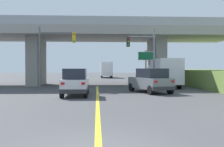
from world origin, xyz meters
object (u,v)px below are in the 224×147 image
object	(u,v)px
suv_lead	(75,82)
traffic_signal_nearside	(145,51)
box_truck	(164,72)
highway_sign	(146,60)
suv_crossing	(150,81)
traffic_signal_farside	(52,49)
semi_truck_distant	(106,70)

from	to	relation	value
suv_lead	traffic_signal_nearside	xyz separation A→B (m)	(6.24, 5.84, 2.65)
suv_lead	box_truck	bearing A→B (deg)	42.71
suv_lead	highway_sign	distance (m)	12.18
traffic_signal_nearside	box_truck	bearing A→B (deg)	41.73
suv_crossing	highway_sign	bearing A→B (deg)	65.13
box_truck	highway_sign	world-z (taller)	highway_sign
box_truck	highway_sign	xyz separation A→B (m)	(-1.64, 1.74, 1.39)
box_truck	traffic_signal_farside	distance (m)	11.80
box_truck	highway_sign	bearing A→B (deg)	133.24
suv_lead	traffic_signal_farside	distance (m)	7.20
box_truck	traffic_signal_farside	bearing A→B (deg)	-170.06
traffic_signal_nearside	highway_sign	distance (m)	4.05
traffic_signal_farside	traffic_signal_nearside	bearing A→B (deg)	-1.11
box_truck	traffic_signal_nearside	world-z (taller)	traffic_signal_nearside
suv_lead	traffic_signal_farside	bearing A→B (deg)	114.37
suv_lead	traffic_signal_nearside	size ratio (longest dim) A/B	0.76
semi_truck_distant	suv_crossing	bearing A→B (deg)	-85.92
suv_crossing	semi_truck_distant	size ratio (longest dim) A/B	0.72
box_truck	suv_crossing	bearing A→B (deg)	-114.30
suv_lead	suv_crossing	xyz separation A→B (m)	(6.05, 2.19, 0.00)
traffic_signal_nearside	semi_truck_distant	world-z (taller)	traffic_signal_nearside
highway_sign	semi_truck_distant	xyz separation A→B (m)	(-3.45, 27.01, -1.29)
traffic_signal_nearside	traffic_signal_farside	size ratio (longest dim) A/B	0.98
highway_sign	suv_crossing	bearing A→B (deg)	-97.44
suv_lead	box_truck	distance (m)	11.82
suv_lead	semi_truck_distant	distance (m)	36.94
box_truck	semi_truck_distant	xyz separation A→B (m)	(-5.09, 28.75, 0.10)
semi_truck_distant	highway_sign	bearing A→B (deg)	-82.71
suv_lead	traffic_signal_farside	size ratio (longest dim) A/B	0.75
suv_lead	semi_truck_distant	bearing A→B (deg)	84.43
box_truck	traffic_signal_nearside	xyz separation A→B (m)	(-2.43, -2.17, 2.08)
traffic_signal_nearside	highway_sign	bearing A→B (deg)	78.52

